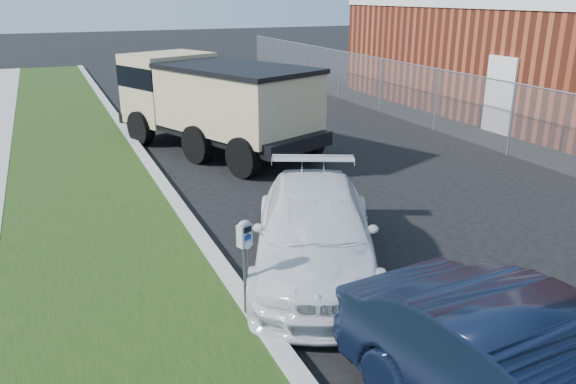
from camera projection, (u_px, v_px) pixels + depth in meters
name	position (u px, v px, depth m)	size (l,w,h in m)	color
ground	(398.00, 261.00, 8.58)	(120.00, 120.00, 0.00)	black
streetside	(0.00, 269.00, 8.19)	(6.12, 50.00, 0.15)	gray
chainlink_fence	(437.00, 88.00, 16.47)	(0.06, 30.06, 30.00)	slate
brick_building	(563.00, 47.00, 19.30)	(9.20, 14.20, 4.17)	maroon
parking_meter	(245.00, 248.00, 6.64)	(0.20, 0.17, 1.26)	#3F4247
white_wagon	(314.00, 229.00, 8.22)	(1.72, 4.24, 1.23)	white
dump_truck	(211.00, 99.00, 14.38)	(4.29, 6.34, 2.34)	black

